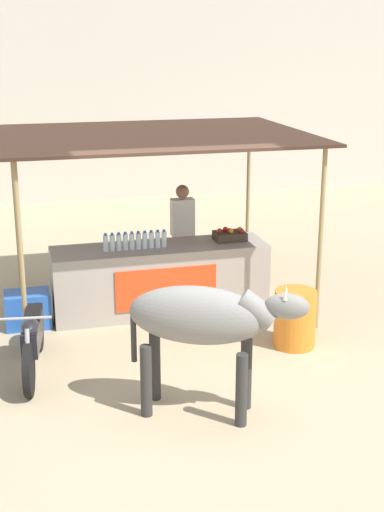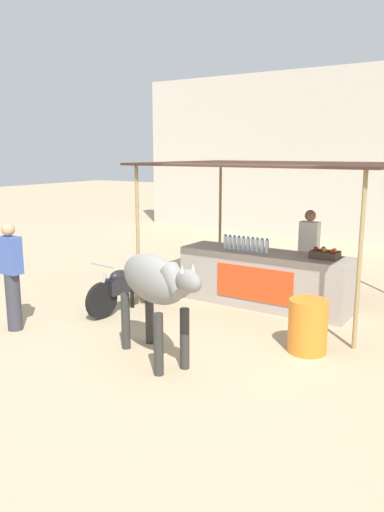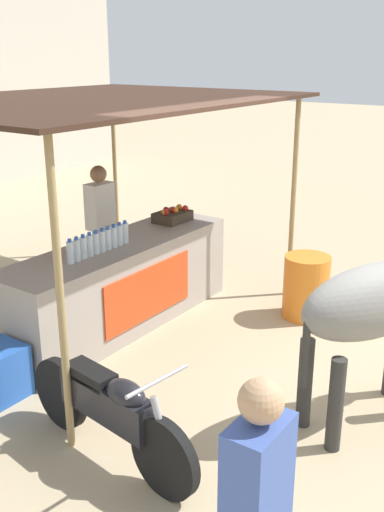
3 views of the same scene
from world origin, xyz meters
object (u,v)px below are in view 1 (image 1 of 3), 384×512
object	(u,v)px
stall_counter	(160,279)
motorcycle_parked	(33,337)
water_barrel	(295,319)
vendor_behind_counter	(183,237)
cooler_box	(28,309)
cow	(203,320)
fruit_crate	(230,235)

from	to	relation	value
stall_counter	motorcycle_parked	bearing A→B (deg)	-140.58
water_barrel	motorcycle_parked	distance (m)	3.21
vendor_behind_counter	water_barrel	bearing A→B (deg)	-69.71
water_barrel	cooler_box	bearing A→B (deg)	155.06
water_barrel	cow	world-z (taller)	cow
motorcycle_parked	vendor_behind_counter	bearing A→B (deg)	43.91
fruit_crate	motorcycle_parked	world-z (taller)	fruit_crate
cooler_box	water_barrel	bearing A→B (deg)	-24.94
water_barrel	fruit_crate	bearing A→B (deg)	101.90
stall_counter	motorcycle_parked	size ratio (longest dim) A/B	1.67
fruit_crate	vendor_behind_counter	xyz separation A→B (m)	(-0.52, 0.70, -0.18)
cooler_box	cow	xyz separation A→B (m)	(1.66, -2.81, 0.79)
water_barrel	stall_counter	bearing A→B (deg)	130.91
fruit_crate	cow	distance (m)	3.20
fruit_crate	cow	xyz separation A→B (m)	(-1.21, -2.96, -0.00)
fruit_crate	stall_counter	bearing A→B (deg)	-177.20
stall_counter	vendor_behind_counter	distance (m)	0.98
vendor_behind_counter	motorcycle_parked	distance (m)	3.28
stall_counter	water_barrel	distance (m)	2.12
cooler_box	water_barrel	size ratio (longest dim) A/B	0.82
cow	motorcycle_parked	distance (m)	2.25
fruit_crate	cow	bearing A→B (deg)	-112.31
vendor_behind_counter	stall_counter	bearing A→B (deg)	-124.37
stall_counter	water_barrel	world-z (taller)	stall_counter
stall_counter	water_barrel	size ratio (longest dim) A/B	4.09
vendor_behind_counter	fruit_crate	bearing A→B (deg)	-53.39
stall_counter	water_barrel	xyz separation A→B (m)	(1.38, -1.60, -0.11)
cooler_box	vendor_behind_counter	bearing A→B (deg)	19.83
fruit_crate	water_barrel	distance (m)	1.81
vendor_behind_counter	motorcycle_parked	xyz separation A→B (m)	(-2.34, -2.25, -0.42)
fruit_crate	cooler_box	distance (m)	2.99
motorcycle_parked	cooler_box	bearing A→B (deg)	90.62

